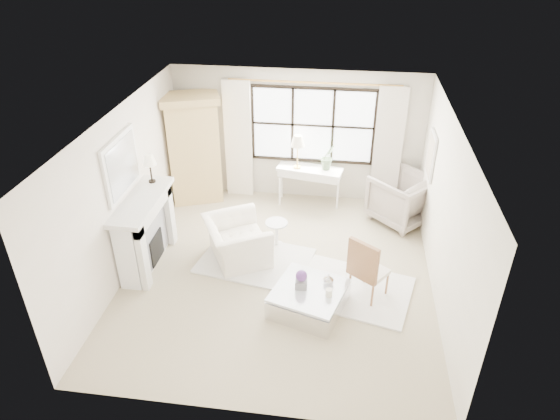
% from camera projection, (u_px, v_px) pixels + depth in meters
% --- Properties ---
extents(floor, '(5.50, 5.50, 0.00)m').
position_uv_depth(floor, '(279.00, 273.00, 8.38)').
color(floor, tan).
rests_on(floor, ground).
extents(ceiling, '(5.50, 5.50, 0.00)m').
position_uv_depth(ceiling, '(279.00, 120.00, 7.00)').
color(ceiling, white).
rests_on(ceiling, ground).
extents(wall_back, '(5.00, 0.00, 5.00)m').
position_uv_depth(wall_back, '(297.00, 136.00, 10.03)').
color(wall_back, beige).
rests_on(wall_back, ground).
extents(wall_front, '(5.00, 0.00, 5.00)m').
position_uv_depth(wall_front, '(243.00, 330.00, 5.35)').
color(wall_front, white).
rests_on(wall_front, ground).
extents(wall_left, '(0.00, 5.50, 5.50)m').
position_uv_depth(wall_left, '(124.00, 193.00, 7.99)').
color(wall_left, silver).
rests_on(wall_left, ground).
extents(wall_right, '(0.00, 5.50, 5.50)m').
position_uv_depth(wall_right, '(445.00, 215.00, 7.40)').
color(wall_right, silver).
rests_on(wall_right, ground).
extents(window_pane, '(2.40, 0.02, 1.50)m').
position_uv_depth(window_pane, '(313.00, 125.00, 9.86)').
color(window_pane, white).
rests_on(window_pane, wall_back).
extents(window_frame, '(2.50, 0.04, 1.50)m').
position_uv_depth(window_frame, '(313.00, 125.00, 9.85)').
color(window_frame, black).
rests_on(window_frame, wall_back).
extents(curtain_rod, '(3.30, 0.04, 0.04)m').
position_uv_depth(curtain_rod, '(314.00, 83.00, 9.36)').
color(curtain_rod, '#B6843F').
rests_on(curtain_rod, wall_back).
extents(curtain_left, '(0.55, 0.10, 2.47)m').
position_uv_depth(curtain_left, '(238.00, 140.00, 10.15)').
color(curtain_left, white).
rests_on(curtain_left, ground).
extents(curtain_right, '(0.55, 0.10, 2.47)m').
position_uv_depth(curtain_right, '(388.00, 148.00, 9.80)').
color(curtain_right, beige).
rests_on(curtain_right, ground).
extents(fireplace, '(0.58, 1.66, 1.26)m').
position_uv_depth(fireplace, '(144.00, 231.00, 8.32)').
color(fireplace, silver).
rests_on(fireplace, ground).
extents(mirror_frame, '(0.05, 1.15, 0.95)m').
position_uv_depth(mirror_frame, '(121.00, 165.00, 7.73)').
color(mirror_frame, white).
rests_on(mirror_frame, wall_left).
extents(mirror_glass, '(0.02, 1.00, 0.80)m').
position_uv_depth(mirror_glass, '(123.00, 166.00, 7.73)').
color(mirror_glass, silver).
rests_on(mirror_glass, wall_left).
extents(art_frame, '(0.04, 0.62, 0.82)m').
position_uv_depth(art_frame, '(431.00, 155.00, 8.75)').
color(art_frame, silver).
rests_on(art_frame, wall_right).
extents(art_canvas, '(0.01, 0.52, 0.72)m').
position_uv_depth(art_canvas, '(430.00, 155.00, 8.75)').
color(art_canvas, '#BFAE94').
rests_on(art_canvas, wall_right).
extents(mantel_lamp, '(0.22, 0.22, 0.51)m').
position_uv_depth(mantel_lamp, '(149.00, 161.00, 8.30)').
color(mantel_lamp, black).
rests_on(mantel_lamp, fireplace).
extents(armoire, '(1.29, 1.05, 2.24)m').
position_uv_depth(armoire, '(194.00, 148.00, 10.02)').
color(armoire, '#D5B470').
rests_on(armoire, floor).
extents(console_table, '(1.36, 0.67, 0.80)m').
position_uv_depth(console_table, '(309.00, 186.00, 10.22)').
color(console_table, white).
rests_on(console_table, floor).
extents(console_lamp, '(0.28, 0.28, 0.69)m').
position_uv_depth(console_lamp, '(298.00, 142.00, 9.75)').
color(console_lamp, '#AD8A3C').
rests_on(console_lamp, console_table).
extents(orchid_plant, '(0.37, 0.35, 0.52)m').
position_uv_depth(orchid_plant, '(328.00, 157.00, 9.85)').
color(orchid_plant, '#56734C').
rests_on(orchid_plant, console_table).
extents(side_table, '(0.40, 0.40, 0.51)m').
position_uv_depth(side_table, '(276.00, 230.00, 8.90)').
color(side_table, silver).
rests_on(side_table, floor).
extents(rug_left, '(2.06, 1.63, 0.03)m').
position_uv_depth(rug_left, '(255.00, 260.00, 8.66)').
color(rug_left, silver).
rests_on(rug_left, floor).
extents(rug_right, '(2.03, 1.71, 0.03)m').
position_uv_depth(rug_right, '(354.00, 290.00, 7.98)').
color(rug_right, white).
rests_on(rug_right, floor).
extents(club_armchair, '(1.40, 1.45, 0.73)m').
position_uv_depth(club_armchair, '(237.00, 241.00, 8.56)').
color(club_armchair, white).
rests_on(club_armchair, floor).
extents(wingback_chair, '(1.47, 1.47, 0.96)m').
position_uv_depth(wingback_chair, '(402.00, 199.00, 9.60)').
color(wingback_chair, '#A09387').
rests_on(wingback_chair, floor).
extents(french_chair, '(0.67, 0.67, 1.08)m').
position_uv_depth(french_chair, '(368.00, 280.00, 7.73)').
color(french_chair, '#9F6B42').
rests_on(french_chair, floor).
extents(coffee_table, '(1.25, 1.25, 0.38)m').
position_uv_depth(coffee_table, '(309.00, 299.00, 7.54)').
color(coffee_table, silver).
rests_on(coffee_table, floor).
extents(planter_box, '(0.18, 0.18, 0.13)m').
position_uv_depth(planter_box, '(301.00, 284.00, 7.45)').
color(planter_box, slate).
rests_on(planter_box, coffee_table).
extents(planter_flowers, '(0.17, 0.17, 0.17)m').
position_uv_depth(planter_flowers, '(301.00, 276.00, 7.37)').
color(planter_flowers, '#5D327D').
rests_on(planter_flowers, planter_box).
extents(pillar_candle, '(0.10, 0.10, 0.12)m').
position_uv_depth(pillar_candle, '(329.00, 293.00, 7.28)').
color(pillar_candle, white).
rests_on(pillar_candle, coffee_table).
extents(coffee_vase, '(0.20, 0.20, 0.17)m').
position_uv_depth(coffee_vase, '(328.00, 279.00, 7.51)').
color(coffee_vase, silver).
rests_on(coffee_vase, coffee_table).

